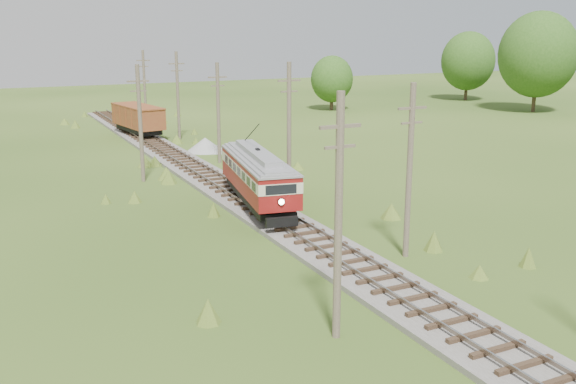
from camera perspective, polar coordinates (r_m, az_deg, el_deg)
railbed_main at (r=44.71m, az=-5.29°, el=0.19°), size 3.60×96.00×0.57m
streetcar at (r=39.54m, az=-2.69°, el=1.65°), size 4.37×11.05×4.99m
gondola at (r=69.27m, az=-13.19°, el=6.45°), size 3.93×8.73×2.80m
gravel_pile at (r=60.07m, az=-7.20°, el=4.16°), size 3.59×3.81×1.31m
utility_pole_r_2 at (r=31.52m, az=10.74°, el=1.96°), size 1.60×0.30×8.60m
utility_pole_r_3 at (r=42.38m, az=0.10°, el=5.59°), size 1.60×0.30×9.00m
utility_pole_r_4 at (r=54.22m, az=-6.21°, el=7.08°), size 1.60×0.30×8.40m
utility_pole_r_5 at (r=66.60m, az=-9.77°, el=8.49°), size 1.60×0.30×8.90m
utility_pole_r_6 at (r=79.07m, az=-12.63°, el=9.15°), size 1.60×0.30×8.70m
utility_pole_l_a at (r=22.57m, az=4.51°, el=-2.17°), size 1.60×0.30×9.00m
utility_pole_l_b at (r=48.29m, az=-13.00°, el=6.05°), size 1.60×0.30×8.60m
tree_right_4 at (r=94.78m, az=21.35°, el=11.31°), size 10.50×10.50×13.53m
tree_right_5 at (r=107.71m, az=15.70°, el=11.15°), size 8.40×8.40×10.82m
tree_mid_b at (r=90.96m, az=3.92°, el=9.99°), size 5.88×5.88×7.57m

